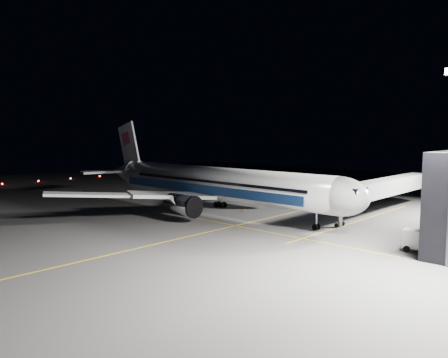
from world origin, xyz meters
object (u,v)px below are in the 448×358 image
jet_bridge (380,188)px  safety_cone_b (289,205)px  safety_cone_a (284,205)px  airliner (211,183)px  service_truck (425,241)px  baggage_tug (263,196)px  safety_cone_c (244,210)px

jet_bridge → safety_cone_b: jet_bridge is taller
safety_cone_a → airliner: bearing=-113.7°
airliner → service_truck: (37.45, -1.92, -3.77)m
service_truck → safety_cone_b: service_truck is taller
airliner → safety_cone_a: size_ratio=92.42×
jet_bridge → safety_cone_b: 17.05m
safety_cone_a → baggage_tug: bearing=152.2°
jet_bridge → service_truck: 24.82m
airliner → safety_cone_a: (6.05, 13.76, -4.83)m
safety_cone_b → baggage_tug: bearing=155.8°
jet_bridge → safety_cone_a: jet_bridge is taller
jet_bridge → baggage_tug: 26.05m
airliner → safety_cone_a: 15.79m
baggage_tug → safety_cone_c: bearing=-61.9°
service_truck → baggage_tug: size_ratio=2.49×
airliner → baggage_tug: airliner is taller
service_truck → safety_cone_a: size_ratio=8.03×
jet_bridge → service_truck: bearing=-54.3°
jet_bridge → safety_cone_b: bearing=-165.7°
safety_cone_b → safety_cone_c: safety_cone_b is taller
jet_bridge → baggage_tug: bearing=179.3°
safety_cone_b → airliner: bearing=-116.9°
jet_bridge → baggage_tug: jet_bridge is taller
safety_cone_b → safety_cone_c: (-2.73, -9.92, -0.04)m
airliner → safety_cone_b: airliner is taller
airliner → jet_bridge: size_ratio=1.79×
airliner → baggage_tug: (-2.68, 18.36, -4.46)m
airliner → safety_cone_b: size_ratio=92.66×
jet_bridge → baggage_tug: size_ratio=16.01×
service_truck → safety_cone_c: bearing=160.4°
jet_bridge → service_truck: (14.37, -19.98, -3.19)m
safety_cone_b → safety_cone_c: bearing=-105.4°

